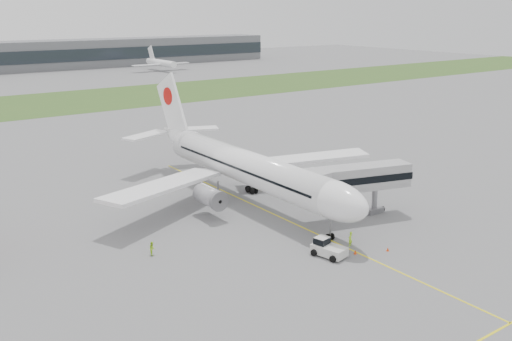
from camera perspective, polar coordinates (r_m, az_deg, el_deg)
ground at (r=85.42m, az=0.53°, el=-3.81°), size 600.00×600.00×0.00m
apron_markings at (r=81.68m, az=2.61°, el=-4.76°), size 70.00×70.00×0.04m
grass_strip at (r=193.03m, az=-21.17°, el=6.18°), size 600.00×50.00×0.02m
airliner at (r=87.52m, az=-1.35°, el=0.55°), size 48.13×53.95×17.88m
pushback_tug at (r=69.91m, az=7.14°, el=-7.67°), size 3.50×4.50×2.09m
jet_bridge at (r=80.92m, az=9.52°, el=-0.88°), size 16.95×7.69×7.76m
safety_cone_left at (r=70.96m, az=9.90°, el=-8.03°), size 0.39×0.39×0.54m
safety_cone_right at (r=72.58m, az=13.04°, el=-7.67°), size 0.37×0.37×0.51m
ground_crew_near at (r=72.90m, az=9.41°, el=-6.75°), size 0.82×0.69×1.92m
ground_crew_far at (r=70.66m, az=-10.34°, el=-7.65°), size 0.84×0.96×1.70m
distant_aircraft_right at (r=285.36m, az=-9.45°, el=9.80°), size 29.68×26.25×11.26m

